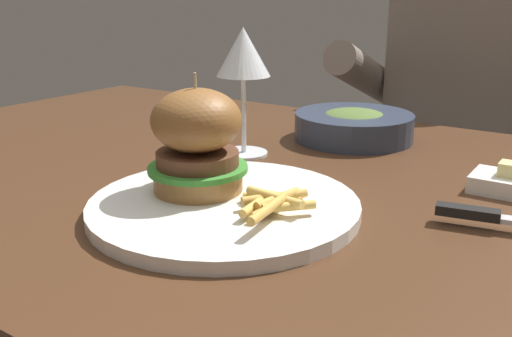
{
  "coord_description": "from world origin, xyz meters",
  "views": [
    {
      "loc": [
        0.34,
        -0.58,
        0.96
      ],
      "look_at": [
        0.03,
        -0.1,
        0.78
      ],
      "focal_mm": 40.0,
      "sensor_mm": 36.0,
      "label": 1
    }
  ],
  "objects_px": {
    "burger_sandwich": "(197,140)",
    "soup_bowl": "(354,125)",
    "diner_person": "(472,180)",
    "main_plate": "(224,206)",
    "wine_glass": "(243,58)",
    "butter_dish": "(511,183)"
  },
  "relations": [
    {
      "from": "main_plate",
      "to": "diner_person",
      "type": "distance_m",
      "value": 0.83
    },
    {
      "from": "main_plate",
      "to": "soup_bowl",
      "type": "distance_m",
      "value": 0.36
    },
    {
      "from": "burger_sandwich",
      "to": "diner_person",
      "type": "xyz_separation_m",
      "value": [
        0.12,
        0.79,
        -0.25
      ]
    },
    {
      "from": "main_plate",
      "to": "diner_person",
      "type": "relative_size",
      "value": 0.24
    },
    {
      "from": "burger_sandwich",
      "to": "soup_bowl",
      "type": "distance_m",
      "value": 0.35
    },
    {
      "from": "main_plate",
      "to": "burger_sandwich",
      "type": "relative_size",
      "value": 2.22
    },
    {
      "from": "wine_glass",
      "to": "soup_bowl",
      "type": "distance_m",
      "value": 0.22
    },
    {
      "from": "main_plate",
      "to": "butter_dish",
      "type": "xyz_separation_m",
      "value": [
        0.24,
        0.23,
        0.0
      ]
    },
    {
      "from": "wine_glass",
      "to": "butter_dish",
      "type": "distance_m",
      "value": 0.37
    },
    {
      "from": "burger_sandwich",
      "to": "wine_glass",
      "type": "xyz_separation_m",
      "value": [
        -0.07,
        0.18,
        0.07
      ]
    },
    {
      "from": "soup_bowl",
      "to": "butter_dish",
      "type": "bearing_deg",
      "value": -26.45
    },
    {
      "from": "main_plate",
      "to": "wine_glass",
      "type": "relative_size",
      "value": 1.61
    },
    {
      "from": "main_plate",
      "to": "wine_glass",
      "type": "bearing_deg",
      "value": 119.41
    },
    {
      "from": "butter_dish",
      "to": "soup_bowl",
      "type": "xyz_separation_m",
      "value": [
        -0.25,
        0.13,
        0.01
      ]
    },
    {
      "from": "main_plate",
      "to": "burger_sandwich",
      "type": "height_order",
      "value": "burger_sandwich"
    },
    {
      "from": "main_plate",
      "to": "wine_glass",
      "type": "height_order",
      "value": "wine_glass"
    },
    {
      "from": "main_plate",
      "to": "butter_dish",
      "type": "relative_size",
      "value": 3.28
    },
    {
      "from": "main_plate",
      "to": "butter_dish",
      "type": "distance_m",
      "value": 0.33
    },
    {
      "from": "burger_sandwich",
      "to": "butter_dish",
      "type": "bearing_deg",
      "value": 38.12
    },
    {
      "from": "diner_person",
      "to": "soup_bowl",
      "type": "bearing_deg",
      "value": -101.43
    },
    {
      "from": "burger_sandwich",
      "to": "diner_person",
      "type": "bearing_deg",
      "value": 81.56
    },
    {
      "from": "wine_glass",
      "to": "butter_dish",
      "type": "xyz_separation_m",
      "value": [
        0.35,
        0.04,
        -0.12
      ]
    }
  ]
}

